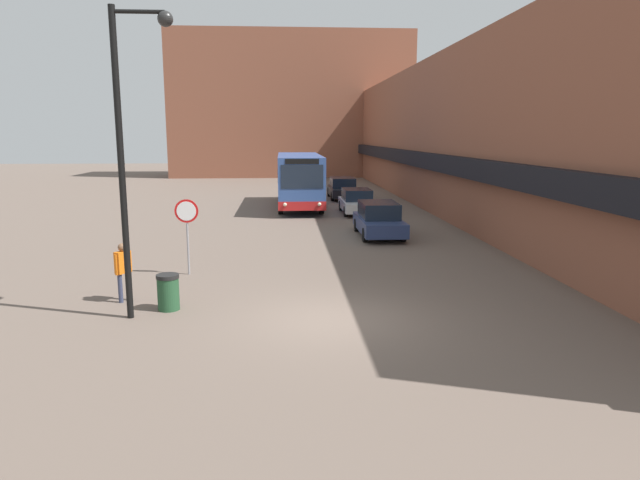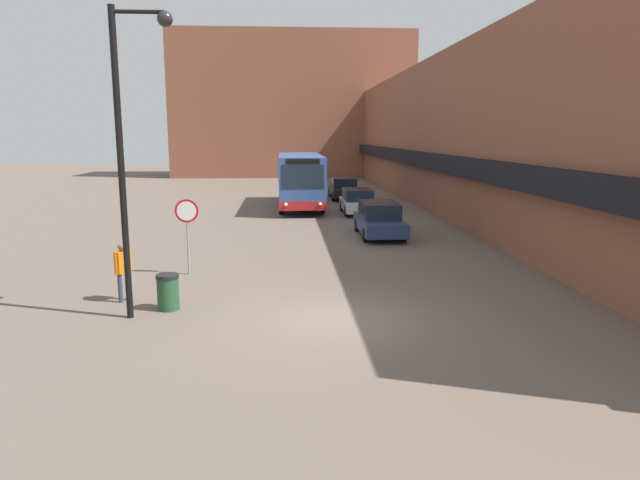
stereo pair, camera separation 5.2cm
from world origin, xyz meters
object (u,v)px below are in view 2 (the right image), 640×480
at_px(pedestrian, 123,267).
at_px(parked_car_back, 344,188).
at_px(street_lamp, 130,135).
at_px(parked_car_middle, 358,201).
at_px(city_bus, 300,179).
at_px(parked_car_front, 379,220).
at_px(stop_sign, 187,220).
at_px(trash_bin, 168,292).

bearing_deg(pedestrian, parked_car_back, 14.83).
distance_m(parked_car_back, street_lamp, 28.09).
height_order(parked_car_middle, pedestrian, pedestrian).
relative_size(city_bus, parked_car_back, 2.13).
relative_size(city_bus, street_lamp, 1.39).
bearing_deg(parked_car_front, parked_car_back, 90.00).
relative_size(parked_car_back, pedestrian, 2.98).
height_order(stop_sign, trash_bin, stop_sign).
relative_size(parked_car_front, stop_sign, 1.80).
xyz_separation_m(parked_car_front, pedestrian, (-8.71, -9.72, 0.22)).
bearing_deg(trash_bin, parked_car_middle, 67.97).
height_order(parked_car_front, pedestrian, pedestrian).
bearing_deg(parked_car_back, city_bus, -124.47).
xyz_separation_m(parked_car_front, trash_bin, (-7.36, -10.58, -0.28)).
relative_size(parked_car_middle, parked_car_back, 0.88).
xyz_separation_m(city_bus, parked_car_middle, (3.26, -3.15, -1.07)).
bearing_deg(trash_bin, street_lamp, -133.48).
distance_m(city_bus, trash_bin, 21.76).
xyz_separation_m(parked_car_middle, street_lamp, (-7.93, -18.79, 3.82)).
bearing_deg(stop_sign, parked_car_middle, 62.55).
xyz_separation_m(city_bus, street_lamp, (-4.68, -21.94, 2.75)).
xyz_separation_m(parked_car_front, parked_car_back, (-0.00, 15.49, -0.01)).
distance_m(stop_sign, trash_bin, 4.08).
bearing_deg(parked_car_back, parked_car_front, -90.00).
xyz_separation_m(city_bus, parked_car_back, (3.26, 4.74, -1.02)).
xyz_separation_m(stop_sign, pedestrian, (-1.27, -3.00, -0.83)).
relative_size(city_bus, parked_car_middle, 2.41).
relative_size(parked_car_back, street_lamp, 0.65).
height_order(parked_car_back, pedestrian, pedestrian).
xyz_separation_m(parked_car_middle, trash_bin, (-7.36, -18.18, -0.23)).
distance_m(parked_car_middle, street_lamp, 20.75).
bearing_deg(stop_sign, city_bus, 76.54).
height_order(parked_car_back, stop_sign, stop_sign).
height_order(city_bus, trash_bin, city_bus).
bearing_deg(parked_car_front, trash_bin, -124.81).
xyz_separation_m(parked_car_front, street_lamp, (-7.93, -11.19, 3.77)).
height_order(stop_sign, street_lamp, street_lamp).
distance_m(parked_car_back, pedestrian, 26.68).
bearing_deg(street_lamp, pedestrian, 117.81).
relative_size(parked_car_front, parked_car_back, 0.92).
relative_size(parked_car_front, street_lamp, 0.60).
xyz_separation_m(parked_car_back, street_lamp, (-7.93, -26.68, 3.77)).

